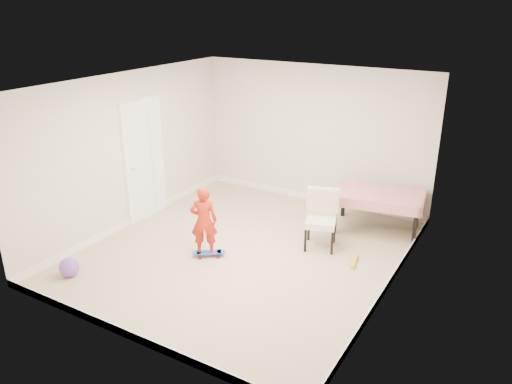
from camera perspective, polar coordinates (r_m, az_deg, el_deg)
The scene contains 17 objects.
ground at distance 7.83m, azimuth -1.38°, elevation -6.82°, with size 5.00×5.00×0.00m, color tan.
ceiling at distance 6.99m, azimuth -1.57°, elevation 12.17°, with size 4.50×5.00×0.04m, color white.
wall_back at distance 9.41m, azimuth 6.54°, elevation 6.46°, with size 4.50×0.04×2.60m, color beige.
wall_front at distance 5.52m, azimuth -15.19°, elevation -5.15°, with size 4.50×0.04×2.60m, color beige.
wall_left at distance 8.64m, azimuth -14.20°, elevation 4.59°, with size 0.04×5.00×2.60m, color beige.
wall_right at distance 6.49m, azimuth 15.54°, elevation -1.13°, with size 0.04×5.00×2.60m, color beige.
door at distance 8.92m, azimuth -12.68°, elevation 3.39°, with size 0.10×0.94×2.11m, color white.
baseboard_back at distance 9.81m, azimuth 6.27°, elevation -0.54°, with size 4.50×0.02×0.12m, color white.
baseboard_front at distance 6.15m, azimuth -14.12°, elevation -15.60°, with size 4.50×0.02×0.12m, color white.
baseboard_left at distance 9.06m, azimuth -13.55°, elevation -2.93°, with size 0.02×5.00×0.12m, color white.
baseboard_right at distance 7.03m, azimuth 14.62°, elevation -10.52°, with size 0.02×5.00×0.12m, color white.
dining_table at distance 8.65m, azimuth 13.68°, elevation -2.10°, with size 1.46×0.92×0.68m, color #B1091E, non-canonical shape.
dining_chair at distance 7.83m, azimuth 7.43°, elevation -3.21°, with size 0.51×0.59×0.93m, color beige, non-canonical shape.
skateboard at distance 7.71m, azimuth -5.39°, elevation -7.07°, with size 0.51×0.18×0.08m, color blue, non-canonical shape.
child at distance 7.50m, azimuth -5.97°, elevation -3.55°, with size 0.40×0.26×1.10m, color red.
balloon at distance 7.59m, azimuth -20.57°, elevation -8.05°, with size 0.28×0.28×0.28m, color purple.
foam_toy at distance 7.64m, azimuth 11.21°, elevation -7.74°, with size 0.06×0.06×0.40m, color yellow.
Camera 1 is at (3.65, -5.86, 3.69)m, focal length 35.00 mm.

